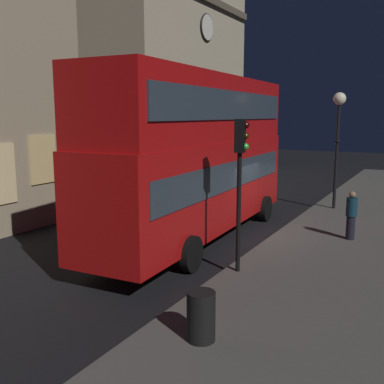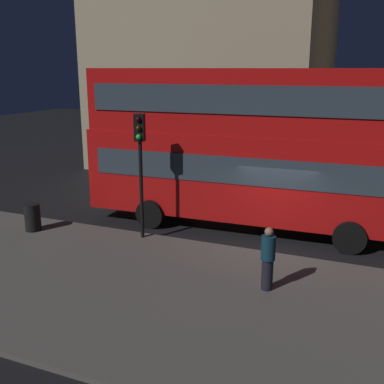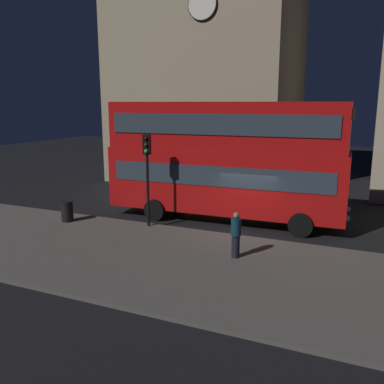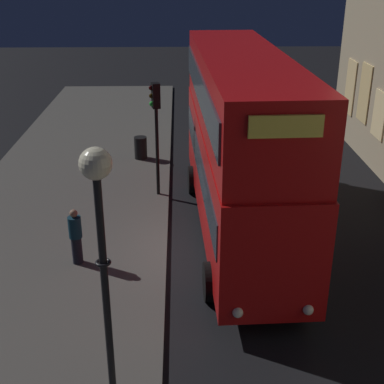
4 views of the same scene
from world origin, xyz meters
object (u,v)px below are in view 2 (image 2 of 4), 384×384
double_decker_bus (244,141)px  pedestrian (268,258)px  traffic_light_near_kerb (140,150)px  litter_bin (33,217)px

double_decker_bus → pedestrian: double_decker_bus is taller
double_decker_bus → pedestrian: size_ratio=6.81×
double_decker_bus → traffic_light_near_kerb: 3.68m
double_decker_bus → pedestrian: (2.11, -4.69, -2.13)m
traffic_light_near_kerb → litter_bin: bearing=177.8°
pedestrian → litter_bin: (-8.50, 1.24, -0.37)m
traffic_light_near_kerb → pedestrian: 5.55m
traffic_light_near_kerb → litter_bin: 4.58m
double_decker_bus → litter_bin: bearing=-153.8°
double_decker_bus → traffic_light_near_kerb: double_decker_bus is taller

